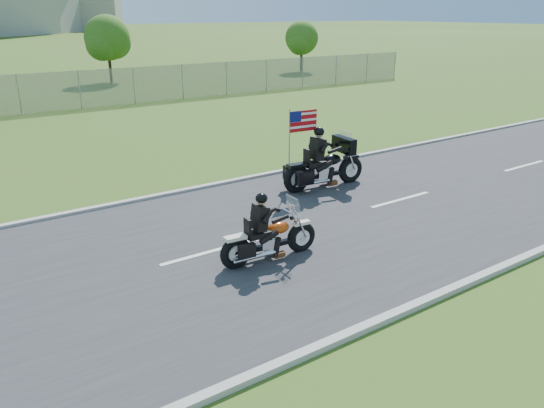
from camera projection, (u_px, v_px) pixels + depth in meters
ground at (283, 233)px, 12.51m from camera, size 420.00×420.00×0.00m
road at (283, 233)px, 12.51m from camera, size 120.00×8.00×0.04m
curb_north at (203, 187)px, 15.63m from camera, size 120.00×0.18×0.12m
curb_south at (416, 305)px, 9.36m from camera, size 120.00×0.18×0.12m
tree_fence_near at (108, 40)px, 37.96m from camera, size 3.52×3.28×4.75m
tree_fence_far at (302, 40)px, 45.03m from camera, size 3.08×2.87×4.20m
motorcycle_lead at (268, 239)px, 10.99m from camera, size 2.28×0.63×1.53m
motorcycle_follow at (324, 167)px, 15.52m from camera, size 2.77×0.92×2.31m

